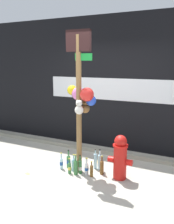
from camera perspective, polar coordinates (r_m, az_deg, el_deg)
The scene contains 18 objects.
ground_plane at distance 4.40m, azimuth -3.42°, elevation -15.37°, with size 14.00×14.00×0.00m, color #ADA899.
building_wall at distance 5.60m, azimuth 5.63°, elevation 6.73°, with size 10.00×0.21×3.03m.
curb_strip at distance 5.48m, azimuth 3.45°, elevation -9.24°, with size 8.00×0.12×0.08m, color gray.
memorial_post at distance 4.22m, azimuth -1.46°, elevation 4.87°, with size 0.57×0.42×2.54m.
fire_hydrant at distance 4.26m, azimuth 7.89°, elevation -10.54°, with size 0.43×0.26×0.79m.
bottle_0 at distance 4.61m, azimuth -3.18°, elevation -12.24°, with size 0.08×0.08×0.32m.
bottle_1 at distance 4.46m, azimuth -0.10°, elevation -13.23°, with size 0.07×0.07×0.32m.
bottle_2 at distance 4.52m, azimuth -4.19°, elevation -13.02°, with size 0.06×0.06×0.30m.
bottle_3 at distance 4.71m, azimuth -6.13°, elevation -11.88°, with size 0.06×0.06×0.32m.
bottle_4 at distance 4.50m, azimuth -1.63°, elevation -12.82°, with size 0.06×0.06×0.35m.
bottle_5 at distance 4.73m, azimuth -4.41°, elevation -11.57°, with size 0.08×0.08×0.36m.
bottle_6 at distance 4.61m, azimuth 3.03°, elevation -11.70°, with size 0.07×0.07×0.41m.
bottle_7 at distance 4.67m, azimuth 1.98°, elevation -11.46°, with size 0.06×0.06×0.39m.
bottle_8 at distance 4.45m, azimuth -2.69°, elevation -12.89°, with size 0.07×0.07×0.39m.
bottle_9 at distance 4.39m, azimuth 1.08°, elevation -13.72°, with size 0.06×0.06×0.29m.
bottle_10 at distance 4.48m, azimuth 3.55°, elevation -12.86°, with size 0.07×0.07×0.35m.
litter_0 at distance 5.02m, azimuth 2.57°, elevation -11.77°, with size 0.15×0.11×0.01m, color tan.
litter_2 at distance 4.66m, azimuth -13.93°, elevation -14.04°, with size 0.10×0.07×0.01m, color tan.
Camera 1 is at (1.93, -3.41, 2.02)m, focal length 38.42 mm.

